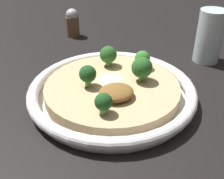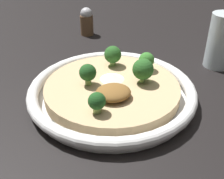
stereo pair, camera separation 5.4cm
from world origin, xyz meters
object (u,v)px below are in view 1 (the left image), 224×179
(broccoli_back, at_px, (108,55))
(broccoli_right, at_px, (142,68))
(risotto_bowl, at_px, (112,91))
(broccoli_left, at_px, (88,74))
(broccoli_back_right, at_px, (142,59))
(drinking_glass, at_px, (210,36))
(broccoli_front_left, at_px, (103,103))
(pepper_shaker, at_px, (73,23))

(broccoli_back, distance_m, broccoli_right, 0.09)
(risotto_bowl, bearing_deg, broccoli_back, 74.86)
(risotto_bowl, relative_size, broccoli_left, 7.66)
(broccoli_back, bearing_deg, broccoli_back_right, -30.43)
(broccoli_back, xyz_separation_m, drinking_glass, (0.25, 0.00, 0.01))
(broccoli_right, xyz_separation_m, drinking_glass, (0.22, 0.08, 0.00))
(broccoli_left, height_order, broccoli_back_right, broccoli_left)
(broccoli_front_left, xyz_separation_m, broccoli_right, (0.10, 0.07, 0.01))
(drinking_glass, bearing_deg, pepper_shaker, 133.79)
(broccoli_back_right, bearing_deg, risotto_bowl, -153.85)
(broccoli_left, distance_m, pepper_shaker, 0.34)
(broccoli_back, relative_size, broccoli_right, 0.90)
(broccoli_right, relative_size, drinking_glass, 0.39)
(broccoli_back, xyz_separation_m, pepper_shaker, (-0.01, 0.27, -0.02))
(broccoli_front_left, height_order, broccoli_back_right, broccoli_back_right)
(risotto_bowl, distance_m, broccoli_back_right, 0.10)
(drinking_glass, relative_size, pepper_shaker, 1.55)
(broccoli_front_left, height_order, pepper_shaker, pepper_shaker)
(broccoli_back_right, bearing_deg, broccoli_front_left, -136.79)
(broccoli_right, distance_m, pepper_shaker, 0.36)
(broccoli_front_left, relative_size, drinking_glass, 0.29)
(risotto_bowl, height_order, pepper_shaker, pepper_shaker)
(risotto_bowl, xyz_separation_m, broccoli_front_left, (-0.04, -0.08, 0.03))
(broccoli_left, height_order, pepper_shaker, pepper_shaker)
(risotto_bowl, height_order, broccoli_back, broccoli_back)
(risotto_bowl, xyz_separation_m, broccoli_left, (-0.04, 0.01, 0.04))
(broccoli_front_left, bearing_deg, broccoli_back_right, 43.21)
(broccoli_right, distance_m, broccoli_back_right, 0.05)
(broccoli_left, bearing_deg, pepper_shaker, 80.80)
(broccoli_front_left, xyz_separation_m, broccoli_back_right, (0.13, 0.12, 0.00))
(broccoli_right, bearing_deg, risotto_bowl, 174.28)
(risotto_bowl, relative_size, broccoli_back, 7.40)
(broccoli_left, bearing_deg, broccoli_back, 45.57)
(risotto_bowl, bearing_deg, broccoli_back_right, 26.15)
(broccoli_left, bearing_deg, drinking_glass, 11.66)
(risotto_bowl, bearing_deg, broccoli_right, -5.72)
(broccoli_front_left, bearing_deg, drinking_glass, 25.98)
(risotto_bowl, xyz_separation_m, broccoli_back_right, (0.08, 0.04, 0.04))
(risotto_bowl, xyz_separation_m, drinking_glass, (0.27, 0.08, 0.04))
(broccoli_right, xyz_separation_m, pepper_shaker, (-0.05, 0.36, -0.02))
(pepper_shaker, bearing_deg, drinking_glass, -46.21)
(broccoli_front_left, distance_m, drinking_glass, 0.35)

